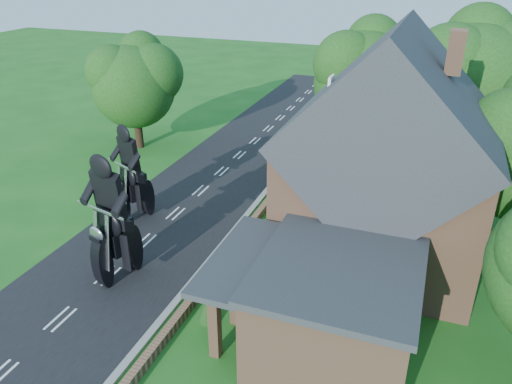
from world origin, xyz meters
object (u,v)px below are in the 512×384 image
(house, at_px, (386,165))
(motorcycle_lead, at_px, (118,260))
(annex, at_px, (332,306))
(motorcycle_follow, at_px, (135,205))
(garden_wall, at_px, (244,234))

(house, height_order, motorcycle_lead, house)
(annex, bearing_deg, house, 84.76)
(annex, xyz_separation_m, motorcycle_follow, (-11.53, 5.64, -1.00))
(house, bearing_deg, motorcycle_follow, -174.55)
(motorcycle_lead, bearing_deg, garden_wall, -113.66)
(garden_wall, xyz_separation_m, annex, (5.57, -5.80, 1.57))
(house, xyz_separation_m, annex, (-0.62, -6.80, -2.58))
(house, height_order, motorcycle_follow, house)
(garden_wall, bearing_deg, annex, -46.16)
(garden_wall, bearing_deg, house, 9.17)
(annex, height_order, motorcycle_lead, annex)
(motorcycle_lead, bearing_deg, motorcycle_follow, -50.81)
(annex, bearing_deg, motorcycle_lead, 174.26)
(motorcycle_lead, height_order, motorcycle_follow, motorcycle_lead)
(annex, bearing_deg, motorcycle_follow, 153.94)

